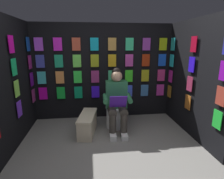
{
  "coord_description": "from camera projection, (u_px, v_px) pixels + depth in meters",
  "views": [
    {
      "loc": [
        0.3,
        2.01,
        1.62
      ],
      "look_at": [
        -0.08,
        -1.07,
        0.85
      ],
      "focal_mm": 29.58,
      "sensor_mm": 36.0,
      "label": 1
    }
  ],
  "objects": [
    {
      "name": "ground_plane",
      "position": [
        116.0,
        174.0,
        2.36
      ],
      "size": [
        30.0,
        30.0,
        0.0
      ],
      "primitive_type": "plane",
      "color": "gray"
    },
    {
      "name": "display_wall_back",
      "position": [
        103.0,
        72.0,
        4.04
      ],
      "size": [
        3.06,
        0.14,
        2.05
      ],
      "color": "black",
      "rests_on": "ground"
    },
    {
      "name": "display_wall_left",
      "position": [
        195.0,
        79.0,
        3.24
      ],
      "size": [
        0.14,
        1.95,
        2.05
      ],
      "color": "black",
      "rests_on": "ground"
    },
    {
      "name": "display_wall_right",
      "position": [
        11.0,
        83.0,
        2.88
      ],
      "size": [
        0.14,
        1.95,
        2.05
      ],
      "color": "black",
      "rests_on": "ground"
    },
    {
      "name": "toilet",
      "position": [
        116.0,
        110.0,
        3.71
      ],
      "size": [
        0.41,
        0.56,
        0.77
      ],
      "rotation": [
        0.0,
        0.0,
        -0.05
      ],
      "color": "white",
      "rests_on": "ground"
    },
    {
      "name": "person_reading",
      "position": [
        117.0,
        100.0,
        3.43
      ],
      "size": [
        0.54,
        0.7,
        1.19
      ],
      "rotation": [
        0.0,
        0.0,
        -0.05
      ],
      "color": "#286B42",
      "rests_on": "ground"
    },
    {
      "name": "comic_longbox_near",
      "position": [
        88.0,
        124.0,
        3.42
      ],
      "size": [
        0.39,
        0.78,
        0.36
      ],
      "rotation": [
        0.0,
        0.0,
        -0.17
      ],
      "color": "beige",
      "rests_on": "ground"
    }
  ]
}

